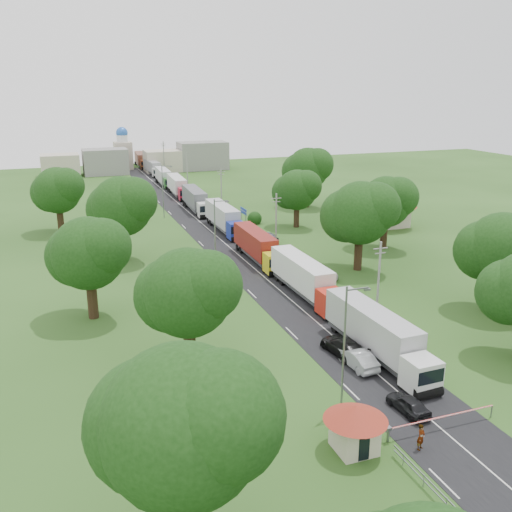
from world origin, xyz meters
name	(u,v)px	position (x,y,z in m)	size (l,w,h in m)	color
ground	(300,308)	(0.00, 0.00, 0.00)	(260.00, 260.00, 0.00)	#264A18
road	(243,259)	(0.00, 20.00, 0.00)	(8.00, 200.00, 0.04)	black
boom_barrier	(426,422)	(-1.36, -25.00, 0.89)	(9.22, 0.35, 1.18)	slate
guard_booth	(355,422)	(-7.20, -25.00, 2.16)	(4.40, 4.40, 3.45)	beige
info_sign	(243,214)	(5.20, 35.00, 3.00)	(0.12, 3.10, 4.10)	slate
pole_1	(378,282)	(5.50, -7.00, 4.68)	(1.60, 0.24, 9.00)	gray
pole_2	(276,223)	(5.50, 21.00, 4.68)	(1.60, 0.24, 9.00)	gray
pole_3	(221,191)	(5.50, 49.00, 4.68)	(1.60, 0.24, 9.00)	gray
pole_4	(187,171)	(5.50, 77.00, 4.68)	(1.60, 0.24, 9.00)	gray
pole_5	(164,157)	(5.50, 105.00, 4.68)	(1.60, 0.24, 9.00)	gray
lamp_0	(346,342)	(-5.35, -20.00, 5.55)	(2.03, 0.22, 10.00)	slate
lamp_1	(216,233)	(-5.35, 15.00, 5.55)	(2.03, 0.22, 10.00)	slate
lamp_2	(164,189)	(-5.35, 50.00, 5.55)	(2.03, 0.22, 10.00)	slate
tree_3	(501,247)	(19.99, -7.84, 7.22)	(8.80, 8.80, 11.07)	#382616
tree_4	(360,213)	(12.99, 10.17, 7.85)	(9.60, 9.60, 12.05)	#382616
tree_5	(385,202)	(21.99, 18.16, 7.22)	(8.80, 8.80, 11.07)	#382616
tree_6	(297,190)	(14.99, 35.14, 6.60)	(8.00, 8.00, 10.10)	#382616
tree_7	(307,169)	(23.99, 50.17, 7.85)	(9.60, 9.60, 12.05)	#382616
tree_9	(182,424)	(-20.01, -29.83, 7.85)	(9.60, 9.60, 12.05)	#382616
tree_10	(187,292)	(-15.01, -9.84, 7.22)	(8.80, 8.80, 11.07)	#382616
tree_11	(88,253)	(-22.01, 5.16, 7.22)	(8.80, 8.80, 11.07)	#382616
tree_12	(121,206)	(-16.01, 25.17, 7.85)	(9.60, 9.60, 12.05)	#382616
tree_13	(57,190)	(-24.01, 45.16, 7.22)	(8.80, 8.80, 11.07)	#382616
house_cream	(387,206)	(30.00, 30.00, 3.64)	(10.08, 10.08, 5.80)	beige
distant_town	(144,160)	(0.68, 110.00, 3.49)	(52.00, 8.00, 8.00)	gray
church	(123,151)	(-4.00, 118.00, 5.39)	(5.00, 5.00, 12.30)	beige
truck_0	(377,334)	(1.62, -13.41, 2.29)	(3.05, 15.60, 4.32)	silver
truck_1	(305,278)	(2.06, 3.30, 2.28)	(2.78, 15.48, 4.29)	red
truck_2	(257,246)	(1.66, 18.42, 2.20)	(2.69, 14.98, 4.15)	yellow
truck_3	(224,218)	(2.23, 36.66, 2.30)	(2.74, 15.63, 4.33)	#192C99
truck_4	(196,200)	(1.65, 53.81, 2.26)	(3.12, 15.40, 4.26)	white
truck_5	(178,186)	(1.85, 71.04, 2.22)	(3.16, 15.17, 4.19)	#AE1A33
truck_6	(164,177)	(1.69, 86.18, 2.08)	(2.89, 14.15, 3.91)	#296C28
truck_7	(153,168)	(2.20, 104.51, 1.99)	(2.94, 13.59, 3.75)	silver
truck_8	(141,160)	(1.66, 121.54, 2.19)	(3.29, 14.94, 4.13)	maroon
car_lane_front	(408,404)	(-1.00, -22.28, 0.68)	(1.60, 3.98, 1.36)	black
car_lane_mid	(357,358)	(-1.00, -14.45, 0.80)	(1.70, 4.88, 1.61)	#A6AAAE
car_lane_rear	(344,347)	(-1.00, -12.00, 0.81)	(2.28, 5.61, 1.63)	black
car_verge_near	(324,273)	(7.18, 8.55, 0.67)	(2.21, 4.79, 1.33)	silver
car_verge_far	(267,237)	(6.60, 27.39, 0.83)	(1.95, 4.86, 1.65)	slate
pedestrian_near	(421,437)	(-2.90, -26.51, 0.94)	(0.69, 0.45, 1.89)	gray
pedestrian_booth	(350,423)	(-6.50, -23.19, 0.82)	(0.80, 0.62, 1.65)	gray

